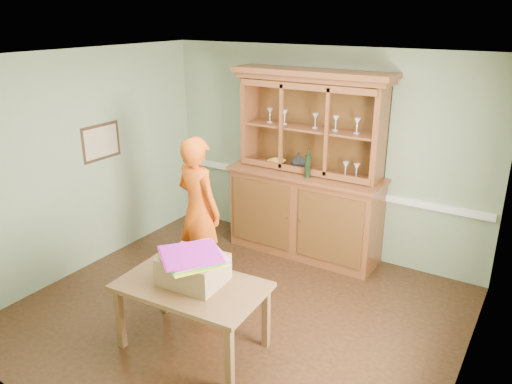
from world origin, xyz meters
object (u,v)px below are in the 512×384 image
Objects in this scene: cardboard_box at (193,269)px; person at (199,210)px; dining_table at (192,292)px; china_hutch at (306,193)px.

person reaches higher than cardboard_box.
china_hutch is at bearing 86.75° from dining_table.
china_hutch is 2.43m from dining_table.
person is at bearing -120.10° from china_hutch.
cardboard_box is at bearing 96.64° from dining_table.
cardboard_box is 0.32× the size of person.
cardboard_box is at bearing 137.35° from person.
dining_table is 0.80× the size of person.
china_hutch is at bearing -108.46° from person.
dining_table is at bearing -79.91° from cardboard_box.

